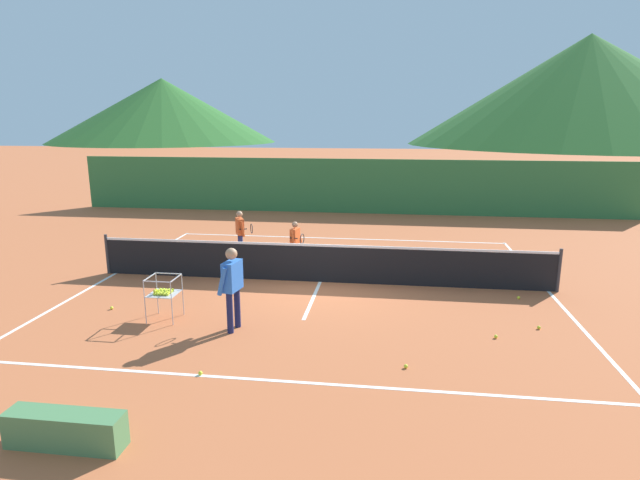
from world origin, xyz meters
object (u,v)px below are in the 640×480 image
tennis_net (320,263)px  tennis_ball_3 (112,308)px  instructor (232,281)px  tennis_ball_5 (200,373)px  tennis_ball_1 (406,366)px  student_0 (240,229)px  tennis_ball_0 (519,298)px  courtside_bench (65,430)px  ball_cart (163,292)px  student_1 (295,239)px  tennis_ball_2 (496,337)px  tennis_ball_4 (539,327)px

tennis_net → tennis_ball_3: (-4.19, -2.52, -0.47)m
instructor → tennis_ball_5: 2.08m
tennis_ball_1 → tennis_ball_3: (-6.21, 1.88, 0.00)m
student_0 → tennis_ball_3: student_0 is taller
tennis_ball_5 → tennis_ball_0: bearing=36.8°
courtside_bench → ball_cart: bearing=97.7°
tennis_ball_3 → courtside_bench: size_ratio=0.05×
tennis_ball_3 → student_0: bearing=71.7°
student_1 → tennis_ball_0: size_ratio=18.06×
ball_cart → tennis_ball_2: (6.53, -0.08, -0.55)m
student_0 → tennis_net: bearing=-38.5°
tennis_ball_0 → tennis_ball_5: 7.37m
tennis_ball_0 → tennis_ball_2: 2.48m
student_1 → tennis_ball_0: bearing=-21.2°
tennis_ball_0 → courtside_bench: courtside_bench is taller
student_1 → tennis_ball_4: bearing=-35.2°
instructor → courtside_bench: (-0.99, -3.85, -0.75)m
tennis_ball_5 → student_0: bearing=101.1°
ball_cart → tennis_ball_4: size_ratio=13.22×
instructor → tennis_ball_1: 3.61m
tennis_ball_2 → tennis_ball_4: same height
instructor → courtside_bench: 4.05m
student_1 → tennis_ball_0: student_1 is taller
tennis_ball_4 → courtside_bench: bearing=-145.9°
ball_cart → tennis_ball_4: ball_cart is taller
student_1 → tennis_ball_4: size_ratio=18.06×
instructor → student_1: instructor is taller
tennis_net → courtside_bench: tennis_net is taller
tennis_ball_1 → tennis_ball_3: 6.49m
tennis_net → tennis_ball_1: size_ratio=168.04×
tennis_ball_0 → tennis_ball_3: bearing=-168.1°
tennis_ball_3 → ball_cart: bearing=-15.0°
student_1 → ball_cart: 4.79m
tennis_ball_2 → courtside_bench: 7.25m
ball_cart → tennis_ball_2: bearing=-0.7°
tennis_ball_0 → courtside_bench: (-6.90, -6.41, 0.20)m
instructor → ball_cart: bearing=168.0°
tennis_ball_2 → tennis_ball_3: 7.92m
student_0 → tennis_ball_3: bearing=-108.3°
tennis_ball_5 → courtside_bench: (-1.00, -1.99, 0.20)m
tennis_ball_0 → tennis_ball_3: 9.03m
tennis_net → ball_cart: (-2.82, -2.89, 0.08)m
ball_cart → tennis_ball_0: ball_cart is taller
tennis_net → instructor: instructor is taller
tennis_net → tennis_ball_2: 4.77m
ball_cart → tennis_ball_3: bearing=165.0°
tennis_ball_5 → courtside_bench: size_ratio=0.05×
tennis_ball_1 → courtside_bench: courtside_bench is taller
tennis_ball_1 → tennis_net: bearing=114.6°
ball_cart → tennis_ball_0: 7.81m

